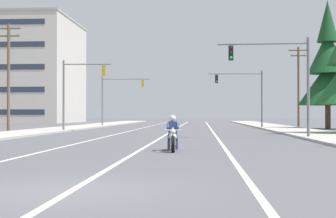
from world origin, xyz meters
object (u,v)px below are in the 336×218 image
Objects in this scene: utility_pole_right_far at (298,84)px; apartment_building_far_left_block at (6,71)px; motorcycle_with_rider at (173,137)px; conifer_tree_right_verge_far at (328,70)px; traffic_signal_near_left at (77,85)px; utility_pole_left_near at (9,74)px; traffic_signal_near_right at (281,71)px; traffic_signal_mid_right at (246,90)px; traffic_signal_mid_left at (116,93)px.

apartment_building_far_left_block is at bearing 148.29° from utility_pole_right_far.
conifer_tree_right_verge_far is at bearing 66.15° from motorcycle_with_rider.
traffic_signal_near_left is 0.66× the size of utility_pole_left_near.
apartment_building_far_left_block is (-34.97, 71.38, 8.92)m from motorcycle_with_rider.
utility_pole_left_near reaches higher than motorcycle_with_rider.
traffic_signal_near_right is 1.00× the size of traffic_signal_mid_right.
motorcycle_with_rider is 42.56m from traffic_signal_mid_left.
utility_pole_right_far is (28.48, 19.46, 0.19)m from utility_pole_left_near.
traffic_signal_mid_right is 55.65m from apartment_building_far_left_block.
motorcycle_with_rider is 0.23× the size of utility_pole_left_near.
traffic_signal_near_right is at bearing -55.82° from apartment_building_far_left_block.
traffic_signal_mid_right is 8.57m from conifer_tree_right_verge_far.
conifer_tree_right_verge_far is (23.27, -9.63, 1.85)m from traffic_signal_mid_left.
traffic_signal_mid_left is 39.88m from apartment_building_far_left_block.
traffic_signal_mid_right is (15.60, 11.27, 0.10)m from traffic_signal_near_left.
motorcycle_with_rider is at bearing -63.90° from apartment_building_far_left_block.
traffic_signal_mid_right is at bearing 80.00° from motorcycle_with_rider.
motorcycle_with_rider is 43.97m from utility_pole_right_far.
traffic_signal_near_right is at bearing -89.84° from traffic_signal_mid_right.
traffic_signal_near_right is 1.00× the size of traffic_signal_mid_left.
traffic_signal_near_left is 0.24× the size of apartment_building_far_left_block.
conifer_tree_right_verge_far is 0.51× the size of apartment_building_far_left_block.
conifer_tree_right_verge_far reaches higher than traffic_signal_mid_right.
apartment_building_far_left_block is (-25.74, 29.99, 5.34)m from traffic_signal_mid_left.
traffic_signal_mid_right is 10.41m from utility_pole_right_far.
motorcycle_with_rider is 0.35× the size of traffic_signal_near_right.
motorcycle_with_rider is 0.09× the size of apartment_building_far_left_block.
motorcycle_with_rider is at bearing -119.05° from traffic_signal_near_right.
motorcycle_with_rider is 0.23× the size of utility_pole_right_far.
traffic_signal_near_right is 1.00× the size of traffic_signal_near_left.
utility_pole_right_far is 0.38× the size of apartment_building_far_left_block.
conifer_tree_right_verge_far reaches higher than utility_pole_right_far.
motorcycle_with_rider is 0.35× the size of traffic_signal_mid_right.
traffic_signal_mid_right is 24.53m from utility_pole_left_near.
conifer_tree_right_verge_far is at bearing -38.95° from apartment_building_far_left_block.
conifer_tree_right_verge_far is at bearing 20.69° from traffic_signal_near_left.
traffic_signal_mid_left is (-15.31, 30.45, 0.02)m from traffic_signal_near_right.
traffic_signal_near_right and traffic_signal_near_left have the same top height.
motorcycle_with_rider is 0.35× the size of traffic_signal_near_left.
utility_pole_left_near is 53.02m from apartment_building_far_left_block.
traffic_signal_mid_left reaches higher than motorcycle_with_rider.
motorcycle_with_rider is at bearing -107.31° from utility_pole_right_far.
traffic_signal_mid_left is at bearing -49.36° from apartment_building_far_left_block.
traffic_signal_mid_left is at bearing 71.92° from utility_pole_left_near.
traffic_signal_near_left and traffic_signal_mid_left have the same top height.
traffic_signal_near_right is 31.58m from utility_pole_right_far.
traffic_signal_near_left is at bearing 5.40° from utility_pole_left_near.
motorcycle_with_rider is 34.82m from traffic_signal_mid_right.
utility_pole_left_near is (-5.88, -0.56, 0.96)m from traffic_signal_near_left.
traffic_signal_near_right is 24.36m from utility_pole_left_near.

